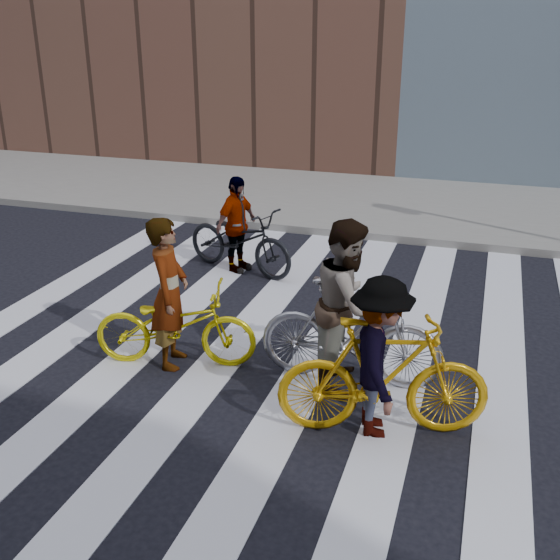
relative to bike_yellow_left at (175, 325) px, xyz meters
The scene contains 11 objects.
ground 1.24m from the bike_yellow_left, 24.93° to the left, with size 100.00×100.00×0.00m, color black.
sidewalk_far 8.06m from the bike_yellow_left, 82.66° to the left, with size 100.00×5.00×0.15m, color gray.
zebra_crosswalk 1.24m from the bike_yellow_left, 24.93° to the left, with size 8.25×10.00×0.01m.
bike_yellow_left is the anchor object (origin of this frame).
bike_silver_mid 2.10m from the bike_yellow_left, ahead, with size 0.59×2.09×1.25m, color #9B9BA4.
bike_yellow_right 2.69m from the bike_yellow_left, 14.06° to the right, with size 0.59×2.10×1.26m, color #D6970B.
bike_dark_rear 3.25m from the bike_yellow_left, 97.61° to the left, with size 0.73×2.09×1.10m, color black.
rider_left 0.41m from the bike_yellow_left, behind, with size 0.67×0.44×1.84m, color slate.
rider_mid 2.10m from the bike_yellow_left, ahead, with size 0.95×0.74×1.95m, color slate.
rider_right 2.66m from the bike_yellow_left, 14.32° to the right, with size 1.08×0.62×1.67m, color slate.
rider_rear 3.27m from the bike_yellow_left, 98.48° to the left, with size 0.94×0.39×1.60m, color slate.
Camera 1 is at (2.36, -6.81, 3.89)m, focal length 42.00 mm.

